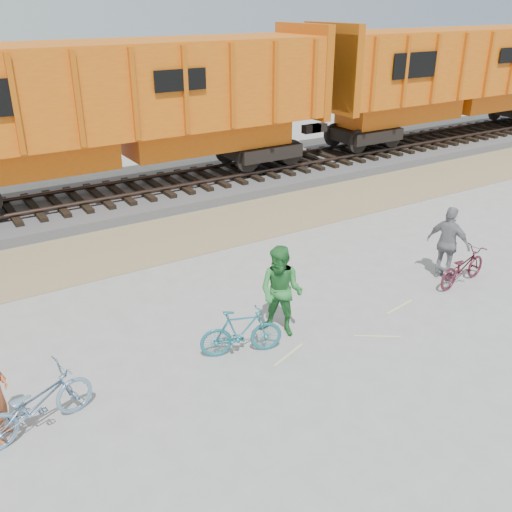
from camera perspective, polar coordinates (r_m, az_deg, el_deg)
The scene contains 11 objects.
ground at distance 11.62m, azimuth 5.07°, elevation -6.46°, with size 120.00×120.00×0.00m, color #9E9E99.
gravel_strip at distance 15.87m, azimuth -6.93°, elevation 2.21°, with size 120.00×3.00×0.02m, color #987F5E.
ballast_bed at distance 18.87m, azimuth -11.62°, elevation 5.95°, with size 120.00×4.00×0.30m, color slate.
track at distance 18.77m, azimuth -11.71°, elevation 6.89°, with size 120.00×2.60×0.24m.
hopper_car_center at distance 18.05m, azimuth -13.77°, elevation 14.31°, with size 14.00×3.13×4.65m.
hopper_car_right at distance 26.87m, azimuth 19.35°, elevation 16.76°, with size 14.00×3.13×4.65m.
bicycle_blue at distance 9.28m, azimuth -21.16°, elevation -13.60°, with size 0.63×1.79×0.94m, color #6C90B0.
bicycle_teal at distance 10.35m, azimuth -1.49°, elevation -7.60°, with size 0.43×1.51×0.91m, color #216D7C.
bicycle_maroon at distance 13.67m, azimuth 19.95°, elevation -1.02°, with size 0.56×1.59×0.84m, color #501725.
person_man at distance 10.74m, azimuth 2.53°, elevation -3.59°, with size 0.88×0.68×1.80m, color #2B7934.
person_woman at distance 13.64m, azimuth 18.67°, elevation 1.19°, with size 1.02×0.42×1.73m, color gray.
Camera 1 is at (-6.17, -7.87, 5.92)m, focal length 40.00 mm.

